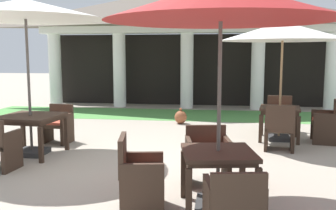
{
  "coord_description": "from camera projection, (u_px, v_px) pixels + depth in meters",
  "views": [
    {
      "loc": [
        1.18,
        -5.58,
        1.9
      ],
      "look_at": [
        0.19,
        1.67,
        0.92
      ],
      "focal_mm": 41.27,
      "sensor_mm": 36.0,
      "label": 1
    }
  ],
  "objects": [
    {
      "name": "terracotta_urn",
      "position": [
        181.0,
        117.0,
        10.52
      ],
      "size": [
        0.33,
        0.33,
        0.44
      ],
      "color": "brown",
      "rests_on": "ground"
    },
    {
      "name": "patio_chair_mid_right_south",
      "position": [
        234.0,
        208.0,
        3.77
      ],
      "size": [
        0.62,
        0.58,
        0.82
      ],
      "rotation": [
        0.0,
        0.0,
        0.17
      ],
      "color": "#38281E",
      "rests_on": "ground"
    },
    {
      "name": "patio_table_mid_right",
      "position": [
        218.0,
        159.0,
        4.69
      ],
      "size": [
        0.99,
        0.99,
        0.73
      ],
      "rotation": [
        0.0,
        0.0,
        0.17
      ],
      "color": "#38281E",
      "rests_on": "ground"
    },
    {
      "name": "patio_umbrella_near_foreground",
      "position": [
        25.0,
        10.0,
        6.97
      ],
      "size": [
        2.96,
        2.96,
        2.94
      ],
      "color": "#2D2D2D",
      "rests_on": "ground"
    },
    {
      "name": "patio_chair_near_foreground_north",
      "position": [
        57.0,
        125.0,
        8.24
      ],
      "size": [
        0.6,
        0.57,
        0.81
      ],
      "rotation": [
        0.0,
        0.0,
        -3.22
      ],
      "color": "#38281E",
      "rests_on": "ground"
    },
    {
      "name": "patio_table_mid_left",
      "position": [
        280.0,
        112.0,
        8.48
      ],
      "size": [
        0.95,
        0.95,
        0.74
      ],
      "rotation": [
        0.0,
        0.0,
        -0.14
      ],
      "color": "#38281E",
      "rests_on": "ground"
    },
    {
      "name": "patio_umbrella_mid_left",
      "position": [
        283.0,
        32.0,
        8.25
      ],
      "size": [
        2.72,
        2.72,
        2.63
      ],
      "color": "#2D2D2D",
      "rests_on": "ground"
    },
    {
      "name": "background_pavilion",
      "position": [
        187.0,
        17.0,
        13.28
      ],
      "size": [
        10.87,
        2.73,
        4.16
      ],
      "color": "white",
      "rests_on": "ground"
    },
    {
      "name": "patio_chair_mid_left_south",
      "position": [
        280.0,
        129.0,
        7.58
      ],
      "size": [
        0.63,
        0.62,
        0.92
      ],
      "rotation": [
        0.0,
        0.0,
        -0.14
      ],
      "color": "#38281E",
      "rests_on": "ground"
    },
    {
      "name": "patio_chair_mid_right_north",
      "position": [
        207.0,
        156.0,
        5.66
      ],
      "size": [
        0.7,
        0.61,
        0.83
      ],
      "rotation": [
        0.0,
        0.0,
        -2.97
      ],
      "color": "#38281E",
      "rests_on": "ground"
    },
    {
      "name": "patio_chair_mid_left_east",
      "position": [
        327.0,
        123.0,
        8.24
      ],
      "size": [
        0.59,
        0.69,
        0.92
      ],
      "rotation": [
        0.0,
        0.0,
        1.43
      ],
      "color": "#38281E",
      "rests_on": "ground"
    },
    {
      "name": "ground_plane",
      "position": [
        141.0,
        179.0,
        5.89
      ],
      "size": [
        60.0,
        60.0,
        0.0
      ],
      "primitive_type": "plane",
      "color": "#9E9384"
    },
    {
      "name": "lawn_strip",
      "position": [
        182.0,
        115.0,
        12.06
      ],
      "size": [
        12.67,
        2.28,
        0.01
      ],
      "primitive_type": "cube",
      "color": "#519347",
      "rests_on": "ground"
    },
    {
      "name": "patio_chair_mid_left_north",
      "position": [
        279.0,
        115.0,
        9.43
      ],
      "size": [
        0.67,
        0.59,
        0.87
      ],
      "rotation": [
        0.0,
        0.0,
        -3.28
      ],
      "color": "#38281E",
      "rests_on": "ground"
    },
    {
      "name": "patio_umbrella_mid_right",
      "position": [
        221.0,
        3.0,
        4.44
      ],
      "size": [
        2.73,
        2.73,
        2.78
      ],
      "color": "#2D2D2D",
      "rests_on": "ground"
    },
    {
      "name": "patio_table_near_foreground",
      "position": [
        30.0,
        120.0,
        7.23
      ],
      "size": [
        1.1,
        1.1,
        0.76
      ],
      "rotation": [
        0.0,
        0.0,
        -0.08
      ],
      "color": "#38281E",
      "rests_on": "ground"
    },
    {
      "name": "patio_chair_mid_right_west",
      "position": [
        139.0,
        176.0,
        4.68
      ],
      "size": [
        0.62,
        0.67,
        0.92
      ],
      "rotation": [
        0.0,
        0.0,
        -1.4
      ],
      "color": "#38281E",
      "rests_on": "ground"
    }
  ]
}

